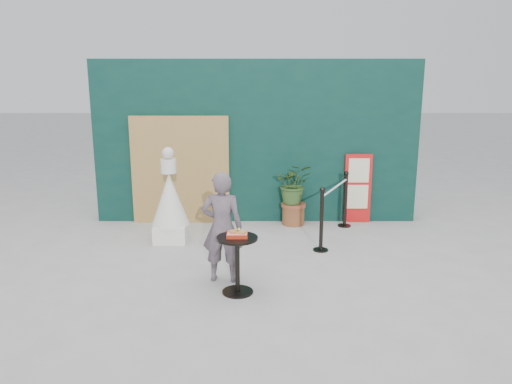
{
  "coord_description": "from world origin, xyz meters",
  "views": [
    {
      "loc": [
        0.0,
        -6.12,
        2.74
      ],
      "look_at": [
        0.0,
        1.2,
        1.0
      ],
      "focal_mm": 35.0,
      "sensor_mm": 36.0,
      "label": 1
    }
  ],
  "objects": [
    {
      "name": "ground",
      "position": [
        0.0,
        0.0,
        0.0
      ],
      "size": [
        60.0,
        60.0,
        0.0
      ],
      "primitive_type": "plane",
      "color": "#ADAAA5",
      "rests_on": "ground"
    },
    {
      "name": "back_wall",
      "position": [
        0.0,
        3.15,
        1.5
      ],
      "size": [
        6.0,
        0.3,
        3.0
      ],
      "primitive_type": "cube",
      "color": "#092A27",
      "rests_on": "ground"
    },
    {
      "name": "bamboo_fence",
      "position": [
        -1.4,
        2.94,
        1.0
      ],
      "size": [
        1.8,
        0.08,
        2.0
      ],
      "primitive_type": "cube",
      "color": "tan",
      "rests_on": "ground"
    },
    {
      "name": "woman",
      "position": [
        -0.45,
        0.22,
        0.75
      ],
      "size": [
        0.58,
        0.41,
        1.5
      ],
      "primitive_type": "imported",
      "rotation": [
        0.0,
        0.0,
        3.05
      ],
      "color": "slate",
      "rests_on": "ground"
    },
    {
      "name": "menu_board",
      "position": [
        1.9,
        2.95,
        0.65
      ],
      "size": [
        0.5,
        0.07,
        1.3
      ],
      "color": "red",
      "rests_on": "ground"
    },
    {
      "name": "statue",
      "position": [
        -1.42,
        1.86,
        0.65
      ],
      "size": [
        0.62,
        0.62,
        1.59
      ],
      "color": "white",
      "rests_on": "ground"
    },
    {
      "name": "cafe_table",
      "position": [
        -0.24,
        -0.18,
        0.5
      ],
      "size": [
        0.52,
        0.52,
        0.75
      ],
      "color": "black",
      "rests_on": "ground"
    },
    {
      "name": "food_basket",
      "position": [
        -0.23,
        -0.18,
        0.79
      ],
      "size": [
        0.26,
        0.19,
        0.11
      ],
      "color": "red",
      "rests_on": "cafe_table"
    },
    {
      "name": "planter",
      "position": [
        0.69,
        2.81,
        0.67
      ],
      "size": [
        0.68,
        0.59,
        1.15
      ],
      "color": "brown",
      "rests_on": "ground"
    },
    {
      "name": "stanchion_barrier",
      "position": [
        1.33,
        2.03,
        0.49
      ],
      "size": [
        0.84,
        1.54,
        1.03
      ],
      "color": "black",
      "rests_on": "ground"
    }
  ]
}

